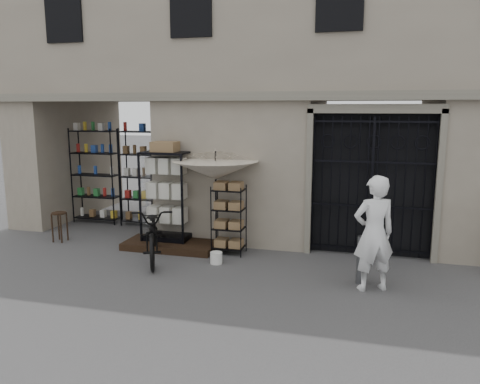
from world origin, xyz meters
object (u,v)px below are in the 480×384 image
(shopkeeper, at_px, (371,289))
(white_bucket, at_px, (216,258))
(market_umbrella, at_px, (216,165))
(steel_bollard, at_px, (361,260))
(wooden_stool, at_px, (60,226))
(wire_rack, at_px, (229,221))
(bicycle, at_px, (155,259))
(display_cabinet, at_px, (166,200))

(shopkeeper, bearing_deg, white_bucket, -36.16)
(market_umbrella, height_order, steel_bollard, market_umbrella)
(wooden_stool, bearing_deg, white_bucket, -8.06)
(wire_rack, xyz_separation_m, market_umbrella, (-0.33, 0.16, 1.13))
(bicycle, bearing_deg, display_cabinet, 73.94)
(display_cabinet, relative_size, market_umbrella, 0.82)
(steel_bollard, bearing_deg, shopkeeper, -50.91)
(wooden_stool, bearing_deg, market_umbrella, 4.80)
(market_umbrella, distance_m, shopkeeper, 3.97)
(shopkeeper, bearing_deg, market_umbrella, -49.10)
(display_cabinet, bearing_deg, bicycle, -60.24)
(wire_rack, distance_m, wooden_stool, 4.00)
(market_umbrella, distance_m, wooden_stool, 3.95)
(display_cabinet, relative_size, steel_bollard, 2.45)
(white_bucket, relative_size, wooden_stool, 0.35)
(market_umbrella, xyz_separation_m, shopkeeper, (3.21, -1.46, -1.84))
(white_bucket, bearing_deg, steel_bollard, -7.76)
(wooden_stool, bearing_deg, bicycle, -13.56)
(market_umbrella, bearing_deg, white_bucket, -72.24)
(steel_bollard, bearing_deg, market_umbrella, 157.77)
(bicycle, relative_size, shopkeeper, 1.10)
(display_cabinet, distance_m, bicycle, 1.41)
(market_umbrella, height_order, white_bucket, market_umbrella)
(display_cabinet, relative_size, wooden_stool, 3.09)
(market_umbrella, distance_m, white_bucket, 1.95)
(wire_rack, bearing_deg, white_bucket, -80.14)
(display_cabinet, distance_m, wooden_stool, 2.61)
(bicycle, height_order, shopkeeper, bicycle)
(wire_rack, bearing_deg, shopkeeper, -9.74)
(wooden_stool, relative_size, shopkeeper, 0.35)
(wire_rack, relative_size, white_bucket, 6.07)
(white_bucket, distance_m, bicycle, 1.29)
(display_cabinet, bearing_deg, white_bucket, -10.07)
(display_cabinet, relative_size, shopkeeper, 1.08)
(bicycle, xyz_separation_m, wooden_stool, (-2.64, 0.64, 0.36))
(wire_rack, distance_m, white_bucket, 0.92)
(wire_rack, relative_size, shopkeeper, 0.74)
(shopkeeper, bearing_deg, steel_bollard, -75.55)
(display_cabinet, bearing_deg, steel_bollard, 4.92)
(shopkeeper, bearing_deg, wire_rack, -48.89)
(market_umbrella, height_order, bicycle, market_umbrella)
(display_cabinet, xyz_separation_m, white_bucket, (1.42, -0.88, -0.91))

